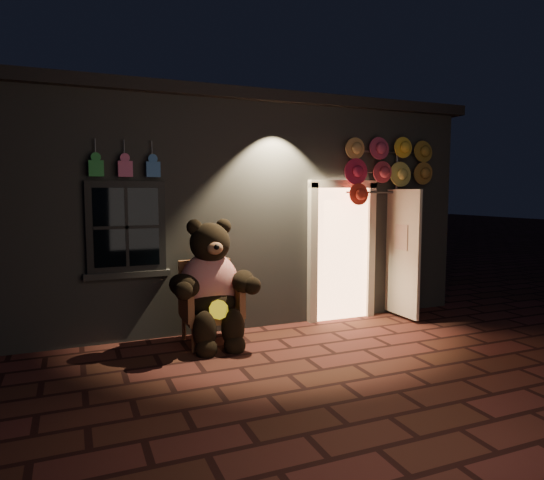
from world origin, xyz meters
TOP-DOWN VIEW (x-y plane):
  - ground at (0.00, 0.00)m, footprint 60.00×60.00m
  - shop_building at (0.00, 3.99)m, footprint 7.30×5.95m
  - wicker_armchair at (-0.90, 1.09)m, footprint 0.75×0.68m
  - teddy_bear at (-0.90, 0.95)m, footprint 1.25×0.96m
  - hat_rack at (2.07, 1.28)m, footprint 1.62×0.22m

SIDE VIEW (x-z plane):
  - ground at x=0.00m, z-range 0.00..0.00m
  - wicker_armchair at x=-0.90m, z-range 0.00..1.09m
  - teddy_bear at x=-0.90m, z-range -0.06..1.65m
  - shop_building at x=0.00m, z-range -0.02..3.49m
  - hat_rack at x=2.07m, z-range 0.97..3.83m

